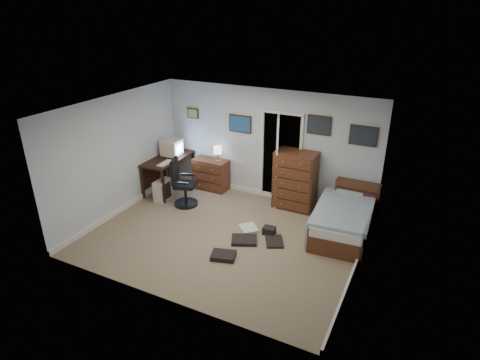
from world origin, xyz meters
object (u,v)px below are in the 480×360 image
at_px(computer_desk, 165,164).
at_px(office_chair, 183,188).
at_px(tall_dresser, 295,180).
at_px(bed, 343,219).
at_px(low_dresser, 211,174).

xyz_separation_m(computer_desk, office_chair, (0.84, -0.52, -0.21)).
xyz_separation_m(office_chair, tall_dresser, (2.25, 0.99, 0.23)).
relative_size(office_chair, bed, 0.54).
xyz_separation_m(office_chair, bed, (3.45, 0.39, -0.12)).
xyz_separation_m(computer_desk, tall_dresser, (3.09, 0.47, 0.01)).
relative_size(office_chair, tall_dresser, 0.84).
bearing_deg(computer_desk, office_chair, -34.26).
distance_m(office_chair, bed, 3.47).
bearing_deg(office_chair, computer_desk, 130.58).
bearing_deg(office_chair, tall_dresser, 6.47).
relative_size(computer_desk, tall_dresser, 1.12).
relative_size(computer_desk, low_dresser, 1.73).
relative_size(computer_desk, bed, 0.72).
distance_m(computer_desk, tall_dresser, 3.12).
distance_m(computer_desk, bed, 4.30).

